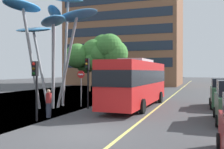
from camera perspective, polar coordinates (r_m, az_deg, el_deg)
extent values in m
cube|color=#424244|center=(11.81, -6.74, -12.86)|extent=(120.00, 240.00, 0.10)
cube|color=#E0D666|center=(11.15, 1.93, -13.43)|extent=(0.16, 144.00, 0.01)
cube|color=red|center=(20.12, 5.40, -1.72)|extent=(2.70, 10.96, 3.07)
cube|color=black|center=(20.11, 5.40, -0.50)|extent=(2.72, 11.07, 0.98)
cube|color=yellow|center=(25.35, 8.62, 1.54)|extent=(1.32, 0.14, 0.36)
cube|color=#B2B2B7|center=(20.12, 5.40, 2.98)|extent=(1.91, 3.86, 0.24)
cylinder|color=black|center=(23.24, 10.47, -4.88)|extent=(0.31, 0.97, 0.96)
cylinder|color=black|center=(23.79, 4.74, -4.75)|extent=(0.31, 0.97, 0.96)
cylinder|color=black|center=(17.05, 6.64, -6.88)|extent=(0.31, 0.97, 0.96)
cylinder|color=black|center=(17.78, -0.95, -6.57)|extent=(0.31, 0.97, 0.96)
cylinder|color=#9EA0A5|center=(19.51, -9.75, 2.56)|extent=(2.05, 0.62, 6.79)
ellipsoid|color=#4CA3E5|center=(19.33, -7.63, 12.66)|extent=(3.67, 2.31, 0.90)
cylinder|color=#9EA0A5|center=(21.44, -10.11, 4.86)|extent=(0.43, 0.84, 8.60)
cylinder|color=#9EA0A5|center=(21.81, -12.54, 3.54)|extent=(0.98, 1.68, 7.68)
ellipsoid|color=#4299E0|center=(23.11, -12.39, 12.95)|extent=(2.78, 3.98, 0.92)
cylinder|color=#9EA0A5|center=(21.35, -15.35, 1.49)|extent=(1.75, 0.51, 6.13)
ellipsoid|color=#4CA3E5|center=(22.16, -16.81, 9.35)|extent=(3.79, 2.34, 0.90)
cylinder|color=#9EA0A5|center=(19.28, -17.17, 3.25)|extent=(0.66, 1.60, 7.23)
ellipsoid|color=#4299E0|center=(19.38, -18.93, 13.99)|extent=(2.15, 3.18, 0.83)
cylinder|color=#9EA0A5|center=(19.13, -12.74, 1.74)|extent=(0.95, 1.30, 6.20)
ellipsoid|color=#4299E0|center=(18.83, -12.72, 11.19)|extent=(3.79, 4.52, 0.76)
cylinder|color=black|center=(14.84, -16.09, -3.54)|extent=(0.12, 0.12, 3.26)
cube|color=black|center=(14.69, -16.42, 1.22)|extent=(0.28, 0.24, 0.80)
sphere|color=red|center=(14.59, -16.72, 2.24)|extent=(0.18, 0.18, 0.18)
sphere|color=#3A2707|center=(14.59, -16.72, 1.22)|extent=(0.18, 0.18, 0.18)
sphere|color=black|center=(14.59, -16.71, 0.20)|extent=(0.18, 0.18, 0.18)
cylinder|color=black|center=(19.05, -5.24, -2.01)|extent=(0.12, 0.12, 3.66)
cube|color=black|center=(18.91, -5.42, 2.31)|extent=(0.28, 0.24, 0.80)
sphere|color=#390706|center=(18.80, -5.59, 3.11)|extent=(0.18, 0.18, 0.18)
sphere|color=orange|center=(18.79, -5.59, 2.32)|extent=(0.18, 0.18, 0.18)
sphere|color=black|center=(18.79, -5.59, 1.53)|extent=(0.18, 0.18, 0.18)
cylinder|color=black|center=(22.22, -1.65, -1.76)|extent=(0.12, 0.12, 3.56)
cube|color=black|center=(22.07, -1.78, 1.81)|extent=(0.28, 0.24, 0.80)
sphere|color=#390706|center=(21.96, -1.91, 2.49)|extent=(0.18, 0.18, 0.18)
sphere|color=orange|center=(21.95, -1.91, 1.82)|extent=(0.18, 0.18, 0.18)
sphere|color=black|center=(21.95, -1.91, 1.14)|extent=(0.18, 0.18, 0.18)
cylinder|color=black|center=(9.89, 22.43, -13.49)|extent=(0.20, 0.60, 0.60)
cylinder|color=black|center=(16.68, 21.51, -7.71)|extent=(0.20, 0.60, 0.60)
cylinder|color=black|center=(13.91, 21.99, -9.37)|extent=(0.20, 0.60, 0.60)
cube|color=#2D5138|center=(21.39, 23.07, -4.34)|extent=(1.72, 4.46, 1.39)
cube|color=black|center=(21.33, 23.08, -1.62)|extent=(1.59, 2.45, 0.64)
cylinder|color=black|center=(22.78, 20.65, -5.48)|extent=(0.20, 0.60, 0.60)
cylinder|color=black|center=(20.04, 20.86, -6.31)|extent=(0.20, 0.60, 0.60)
cylinder|color=brown|center=(35.23, -1.01, -0.94)|extent=(0.40, 0.40, 3.50)
sphere|color=#428438|center=(36.48, -1.93, 6.13)|extent=(3.33, 3.33, 3.33)
sphere|color=#428438|center=(34.94, -2.51, 4.30)|extent=(3.00, 3.00, 3.00)
sphere|color=#428438|center=(34.49, -0.56, 6.05)|extent=(3.46, 3.46, 3.46)
sphere|color=#428438|center=(34.65, 0.49, 4.56)|extent=(3.65, 3.65, 3.65)
cylinder|color=brown|center=(36.40, -5.07, -1.32)|extent=(0.44, 0.44, 2.95)
sphere|color=#428438|center=(35.39, -3.94, 3.13)|extent=(2.84, 2.84, 2.84)
sphere|color=#428438|center=(35.98, -3.82, 4.86)|extent=(3.61, 3.61, 3.61)
sphere|color=#428438|center=(35.96, -7.52, 4.04)|extent=(3.40, 3.40, 3.40)
sphere|color=#428438|center=(37.05, -5.61, 2.93)|extent=(3.35, 3.35, 3.35)
cylinder|color=#2D3342|center=(15.99, -13.64, -7.57)|extent=(0.29, 0.29, 0.86)
cylinder|color=maroon|center=(15.91, -13.65, -5.00)|extent=(0.34, 0.34, 0.58)
sphere|color=tan|center=(15.87, -13.65, -3.56)|extent=(0.22, 0.22, 0.22)
cylinder|color=gray|center=(20.34, -6.75, -3.07)|extent=(0.08, 0.08, 2.80)
cylinder|color=red|center=(20.27, -6.79, 0.03)|extent=(0.60, 0.03, 0.60)
cube|color=white|center=(20.24, -6.83, 0.02)|extent=(0.40, 0.04, 0.11)
cube|color=brown|center=(56.94, 3.13, 8.51)|extent=(22.60, 15.22, 21.05)
cube|color=#1E2838|center=(49.14, 0.66, 2.54)|extent=(21.25, 0.08, 1.68)
cube|color=#1E2838|center=(49.33, 0.66, 6.04)|extent=(21.25, 0.08, 1.68)
cube|color=#1E2838|center=(49.70, 0.66, 9.49)|extent=(21.25, 0.08, 1.68)
cube|color=#1E2838|center=(50.26, 0.66, 12.88)|extent=(21.25, 0.08, 1.68)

